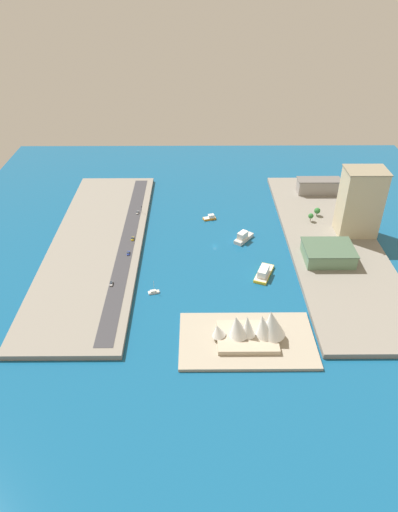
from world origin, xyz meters
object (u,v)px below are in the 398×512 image
Objects in this scene: sedan_silver at (111,283)px; opera_landmark at (254,328)px; traffic_light_waterfront at (142,208)px; ferry_white_commuter at (244,237)px; carpark_squat_concrete at (318,186)px; terminal_long_green at (328,253)px; office_block_beige at (360,202)px; hatchback_blue at (128,253)px; ferry_yellow_fast at (264,273)px; taxi_yellow_cab at (133,239)px; water_taxi_orange at (210,218)px; sailboat_small_white at (154,292)px; van_white at (138,212)px.

opera_landmark is at bearing 150.52° from sedan_silver.
traffic_light_waterfront is 172.94m from opera_landmark.
carpark_squat_concrete reaches higher than ferry_white_commuter.
terminal_long_green is 112.36m from carpark_squat_concrete.
office_block_beige is 177.91m from traffic_light_waterfront.
traffic_light_waterfront is at bearing -11.14° from office_block_beige.
carpark_squat_concrete is 193.79m from hatchback_blue.
carpark_squat_concrete is at bearing -117.54° from ferry_yellow_fast.
carpark_squat_concrete is at bearing -140.59° from sedan_silver.
taxi_yellow_cab is 0.12× the size of opera_landmark.
traffic_light_waterfront is (142.56, -72.39, -1.01)m from terminal_long_green.
ferry_yellow_fast is at bearing -172.26° from sedan_silver.
water_taxi_orange is at bearing -147.76° from taxi_yellow_cab.
hatchback_blue is at bearing 32.15° from carpark_squat_concrete.
ferry_yellow_fast is 106.18m from sedan_silver.
ferry_white_commuter is 67.07m from terminal_long_green.
sailboat_small_white is 0.25× the size of carpark_squat_concrete.
office_block_beige reaches higher than ferry_white_commuter.
carpark_squat_concrete is at bearing -134.34° from sailboat_small_white.
opera_landmark is at bearing 127.21° from taxi_yellow_cab.
sailboat_small_white reaches higher than van_white.
taxi_yellow_cab is 58.51m from sedan_silver.
taxi_yellow_cab is at bearing 32.24° from water_taxi_orange.
office_block_beige reaches higher than water_taxi_orange.
terminal_long_green reaches higher than sedan_silver.
water_taxi_orange is 0.27× the size of opera_landmark.
sedan_silver is at bearing -9.63° from sailboat_small_white.
office_block_beige reaches higher than hatchback_blue.
water_taxi_orange is at bearing -125.63° from sedan_silver.
water_taxi_orange is 0.23× the size of office_block_beige.
carpark_squat_concrete reaches higher than sedan_silver.
sailboat_small_white reaches higher than ferry_yellow_fast.
ferry_yellow_fast reaches higher than taxi_yellow_cab.
sedan_silver is 104.58m from opera_landmark.
van_white is at bearing 10.73° from traffic_light_waterfront.
terminal_long_green reaches higher than water_taxi_orange.
sedan_silver is at bearing 54.37° from water_taxi_orange.
sailboat_small_white is at bearing 117.32° from hatchback_blue.
ferry_white_commuter is 93.29m from office_block_beige.
traffic_light_waterfront is at bearing -42.91° from ferry_yellow_fast.
ferry_white_commuter is 0.45× the size of opera_landmark.
carpark_squat_concrete reaches higher than hatchback_blue.
sailboat_small_white is 0.27× the size of terminal_long_green.
opera_landmark is (4.21, 113.40, 7.48)m from ferry_white_commuter.
ferry_white_commuter is at bearing 3.75° from office_block_beige.
ferry_yellow_fast is 89.93m from water_taxi_orange.
sailboat_small_white reaches higher than water_taxi_orange.
office_block_beige reaches higher than opera_landmark.
sailboat_small_white is 1.51× the size of traffic_light_waterfront.
carpark_squat_concrete is 6.11× the size of traffic_light_waterfront.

